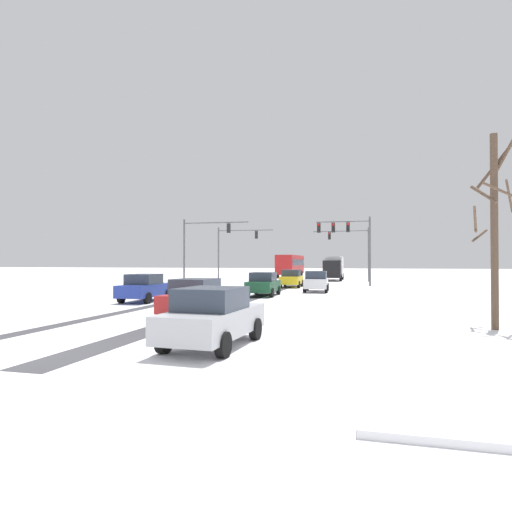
# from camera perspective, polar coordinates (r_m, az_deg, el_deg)

# --- Properties ---
(ground_plane) EXTENTS (300.00, 300.00, 0.00)m
(ground_plane) POSITION_cam_1_polar(r_m,az_deg,el_deg) (12.45, -28.20, -11.45)
(ground_plane) COLOR white
(wheel_track_left_lane) EXTENTS (1.11, 36.40, 0.01)m
(wheel_track_left_lane) POSITION_cam_1_polar(r_m,az_deg,el_deg) (26.60, -0.92, -5.82)
(wheel_track_left_lane) COLOR #424247
(wheel_track_left_lane) RESTS_ON ground
(wheel_track_right_lane) EXTENTS (0.73, 36.40, 0.01)m
(wheel_track_right_lane) POSITION_cam_1_polar(r_m,az_deg,el_deg) (27.86, -8.61, -5.58)
(wheel_track_right_lane) COLOR #424247
(wheel_track_right_lane) RESTS_ON ground
(sidewalk_kerb_right) EXTENTS (4.00, 36.40, 0.12)m
(sidewalk_kerb_right) POSITION_cam_1_polar(r_m,az_deg,el_deg) (24.08, 18.97, -6.16)
(sidewalk_kerb_right) COLOR white
(sidewalk_kerb_right) RESTS_ON ground
(traffic_signal_far_right) EXTENTS (6.74, 0.63, 6.50)m
(traffic_signal_far_right) POSITION_cam_1_polar(r_m,az_deg,el_deg) (52.29, 12.88, 1.55)
(traffic_signal_far_right) COLOR #56565B
(traffic_signal_far_right) RESTS_ON ground
(traffic_signal_near_left) EXTENTS (6.55, 0.46, 6.50)m
(traffic_signal_near_left) POSITION_cam_1_polar(r_m,az_deg,el_deg) (41.13, -7.32, 2.16)
(traffic_signal_near_left) COLOR #56565B
(traffic_signal_near_left) RESTS_ON ground
(traffic_signal_near_right) EXTENTS (4.99, 0.40, 6.50)m
(traffic_signal_near_right) POSITION_cam_1_polar(r_m,az_deg,el_deg) (40.17, 12.31, 2.66)
(traffic_signal_near_right) COLOR #56565B
(traffic_signal_near_right) RESTS_ON ground
(traffic_signal_far_left) EXTENTS (6.74, 0.59, 6.50)m
(traffic_signal_far_left) POSITION_cam_1_polar(r_m,az_deg,el_deg) (50.58, -3.03, 1.61)
(traffic_signal_far_left) COLOR #56565B
(traffic_signal_far_left) RESTS_ON ground
(car_yellow_cab_lead) EXTENTS (1.93, 4.15, 1.62)m
(car_yellow_cab_lead) POSITION_cam_1_polar(r_m,az_deg,el_deg) (39.13, 4.81, -3.03)
(car_yellow_cab_lead) COLOR yellow
(car_yellow_cab_lead) RESTS_ON ground
(car_white_second) EXTENTS (1.99, 4.18, 1.62)m
(car_white_second) POSITION_cam_1_polar(r_m,az_deg,el_deg) (33.42, 8.14, -3.40)
(car_white_second) COLOR silver
(car_white_second) RESTS_ON ground
(car_dark_green_third) EXTENTS (1.90, 4.14, 1.62)m
(car_dark_green_third) POSITION_cam_1_polar(r_m,az_deg,el_deg) (29.09, 1.02, -3.79)
(car_dark_green_third) COLOR #194C2D
(car_dark_green_third) RESTS_ON ground
(car_blue_fourth) EXTENTS (1.93, 4.15, 1.62)m
(car_blue_fourth) POSITION_cam_1_polar(r_m,az_deg,el_deg) (25.74, -14.76, -4.15)
(car_blue_fourth) COLOR #233899
(car_blue_fourth) RESTS_ON ground
(car_red_fifth) EXTENTS (1.96, 4.16, 1.62)m
(car_red_fifth) POSITION_cam_1_polar(r_m,az_deg,el_deg) (18.05, -8.03, -5.59)
(car_red_fifth) COLOR red
(car_red_fifth) RESTS_ON ground
(car_silver_sixth) EXTENTS (2.02, 4.19, 1.62)m
(car_silver_sixth) POSITION_cam_1_polar(r_m,az_deg,el_deg) (11.79, -5.82, -8.13)
(car_silver_sixth) COLOR #B7BABF
(car_silver_sixth) RESTS_ON ground
(bus_oncoming) EXTENTS (2.81, 11.04, 3.38)m
(bus_oncoming) POSITION_cam_1_polar(r_m,az_deg,el_deg) (65.89, 4.66, -1.12)
(bus_oncoming) COLOR #B21E1E
(bus_oncoming) RESTS_ON ground
(box_truck_delivery) EXTENTS (2.32, 7.41, 3.02)m
(box_truck_delivery) POSITION_cam_1_polar(r_m,az_deg,el_deg) (54.94, 10.43, -1.53)
(box_truck_delivery) COLOR black
(box_truck_delivery) RESTS_ON ground
(bare_tree_sidewalk_near) EXTENTS (1.69, 1.70, 6.76)m
(bare_tree_sidewalk_near) POSITION_cam_1_polar(r_m,az_deg,el_deg) (16.77, 29.47, 3.94)
(bare_tree_sidewalk_near) COLOR brown
(bare_tree_sidewalk_near) RESTS_ON ground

